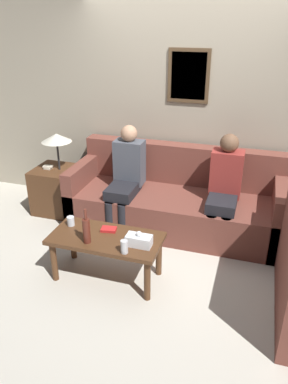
% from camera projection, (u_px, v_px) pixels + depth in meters
% --- Properties ---
extents(ground_plane, '(16.00, 16.00, 0.00)m').
position_uv_depth(ground_plane, '(163.00, 248.00, 4.12)').
color(ground_plane, beige).
extents(wall_back, '(9.00, 0.08, 2.60)m').
position_uv_depth(wall_back, '(188.00, 110.00, 4.46)').
color(wall_back, '#9E937F').
rests_on(wall_back, ground_plane).
extents(couch_main, '(2.45, 0.93, 0.92)m').
position_uv_depth(couch_main, '(175.00, 201.00, 4.46)').
color(couch_main, brown).
rests_on(couch_main, ground_plane).
extents(coffee_table, '(1.05, 0.50, 0.46)m').
position_uv_depth(coffee_table, '(106.00, 243.00, 3.51)').
color(coffee_table, '#4C2D19').
rests_on(coffee_table, ground_plane).
extents(side_table_with_lamp, '(0.53, 0.53, 1.04)m').
position_uv_depth(side_table_with_lamp, '(57.00, 186.00, 4.79)').
color(side_table_with_lamp, '#4C2D19').
rests_on(side_table_with_lamp, ground_plane).
extents(wine_bottle, '(0.07, 0.07, 0.34)m').
position_uv_depth(wine_bottle, '(86.00, 230.00, 3.35)').
color(wine_bottle, '#562319').
rests_on(wine_bottle, coffee_table).
extents(drinking_glass, '(0.07, 0.07, 0.09)m').
position_uv_depth(drinking_glass, '(71.00, 221.00, 3.65)').
color(drinking_glass, silver).
rests_on(drinking_glass, coffee_table).
extents(book_stack, '(0.16, 0.12, 0.03)m').
position_uv_depth(book_stack, '(109.00, 229.00, 3.58)').
color(book_stack, red).
rests_on(book_stack, coffee_table).
extents(soda_can, '(0.07, 0.07, 0.12)m').
position_uv_depth(soda_can, '(124.00, 247.00, 3.22)').
color(soda_can, '#BCBCC1').
rests_on(soda_can, coffee_table).
extents(tissue_box, '(0.23, 0.12, 0.14)m').
position_uv_depth(tissue_box, '(139.00, 240.00, 3.33)').
color(tissue_box, silver).
rests_on(tissue_box, coffee_table).
extents(person_left, '(0.34, 0.64, 1.20)m').
position_uv_depth(person_left, '(126.00, 175.00, 4.35)').
color(person_left, black).
rests_on(person_left, ground_plane).
extents(person_right, '(0.34, 0.60, 1.20)m').
position_uv_depth(person_right, '(224.00, 186.00, 4.04)').
color(person_right, black).
rests_on(person_right, ground_plane).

